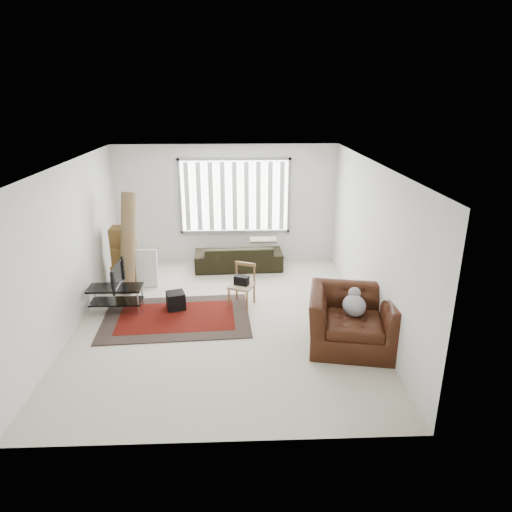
{
  "coord_description": "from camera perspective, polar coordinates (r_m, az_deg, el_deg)",
  "views": [
    {
      "loc": [
        0.27,
        -7.19,
        3.75
      ],
      "look_at": [
        0.57,
        0.33,
        1.05
      ],
      "focal_mm": 32.0,
      "sensor_mm": 36.0,
      "label": 1
    }
  ],
  "objects": [
    {
      "name": "sofa",
      "position": [
        10.21,
        -2.2,
        0.41
      ],
      "size": [
        1.98,
        0.92,
        0.75
      ],
      "primitive_type": "imported",
      "rotation": [
        0.0,
        0.0,
        3.18
      ],
      "color": "black",
      "rests_on": "ground"
    },
    {
      "name": "persian_rug",
      "position": [
        8.24,
        -9.89,
        -7.56
      ],
      "size": [
        2.64,
        1.85,
        0.02
      ],
      "color": "black",
      "rests_on": "ground"
    },
    {
      "name": "room",
      "position": [
        7.95,
        -3.96,
        5.19
      ],
      "size": [
        6.0,
        6.02,
        2.71
      ],
      "color": "beige",
      "rests_on": "ground"
    },
    {
      "name": "rolled_rug",
      "position": [
        9.35,
        -15.7,
        1.68
      ],
      "size": [
        0.38,
        0.91,
        1.94
      ],
      "primitive_type": "cylinder",
      "rotation": [
        -0.32,
        0.0,
        -0.1
      ],
      "color": "brown",
      "rests_on": "ground"
    },
    {
      "name": "tv_stand",
      "position": [
        8.6,
        -17.13,
        -4.53
      ],
      "size": [
        0.95,
        0.43,
        0.48
      ],
      "color": "black",
      "rests_on": "ground"
    },
    {
      "name": "armchair",
      "position": [
        7.24,
        12.11,
        -7.34
      ],
      "size": [
        1.57,
        1.43,
        1.01
      ],
      "rotation": [
        0.0,
        0.0,
        -0.19
      ],
      "color": "#36170B",
      "rests_on": "ground"
    },
    {
      "name": "subwoofer",
      "position": [
        8.48,
        -9.99,
        -5.5
      ],
      "size": [
        0.39,
        0.39,
        0.31
      ],
      "primitive_type": "cube",
      "rotation": [
        0.0,
        0.0,
        0.3
      ],
      "color": "black",
      "rests_on": "persian_rug"
    },
    {
      "name": "side_chair",
      "position": [
        8.43,
        -1.76,
        -3.41
      ],
      "size": [
        0.55,
        0.55,
        0.79
      ],
      "rotation": [
        0.0,
        0.0,
        -0.41
      ],
      "color": "tan",
      "rests_on": "ground"
    },
    {
      "name": "tv",
      "position": [
        8.46,
        -17.37,
        -2.34
      ],
      "size": [
        0.1,
        0.77,
        0.44
      ],
      "primitive_type": "imported",
      "rotation": [
        0.0,
        0.0,
        1.57
      ],
      "color": "black",
      "rests_on": "tv_stand"
    },
    {
      "name": "moving_boxes",
      "position": [
        9.67,
        -16.15,
        -0.29
      ],
      "size": [
        0.51,
        0.47,
        1.22
      ],
      "color": "brown",
      "rests_on": "ground"
    },
    {
      "name": "white_flatpack",
      "position": [
        9.56,
        -14.0,
        -1.5
      ],
      "size": [
        0.6,
        0.21,
        0.77
      ],
      "primitive_type": "cube",
      "rotation": [
        -0.16,
        0.0,
        0.01
      ],
      "color": "silver",
      "rests_on": "ground"
    }
  ]
}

